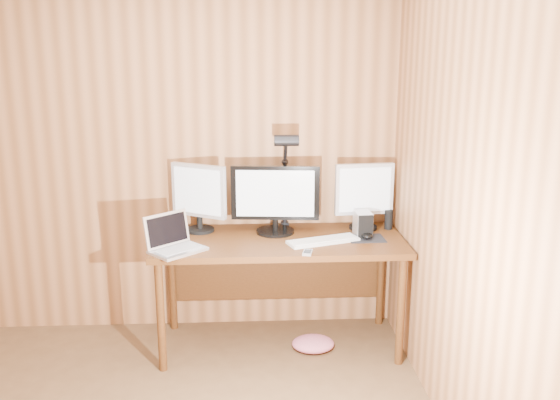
{
  "coord_description": "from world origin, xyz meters",
  "views": [
    {
      "loc": [
        0.74,
        -2.02,
        1.91
      ],
      "look_at": [
        0.93,
        1.58,
        1.02
      ],
      "focal_mm": 38.0,
      "sensor_mm": 36.0,
      "label": 1
    }
  ],
  "objects": [
    {
      "name": "room_shell",
      "position": [
        0.0,
        0.0,
        1.25
      ],
      "size": [
        4.0,
        4.0,
        4.0
      ],
      "color": "brown",
      "rests_on": "ground"
    },
    {
      "name": "desk",
      "position": [
        0.93,
        1.7,
        0.63
      ],
      "size": [
        1.6,
        0.7,
        0.75
      ],
      "color": "#4D2910",
      "rests_on": "floor"
    },
    {
      "name": "monitor_center",
      "position": [
        0.91,
        1.76,
        0.99
      ],
      "size": [
        0.58,
        0.25,
        0.45
      ],
      "rotation": [
        0.0,
        0.0,
        -0.09
      ],
      "color": "black",
      "rests_on": "desk"
    },
    {
      "name": "monitor_left",
      "position": [
        0.4,
        1.82,
        1.0
      ],
      "size": [
        0.37,
        0.23,
        0.46
      ],
      "rotation": [
        0.0,
        0.0,
        -0.52
      ],
      "color": "black",
      "rests_on": "desk"
    },
    {
      "name": "monitor_right",
      "position": [
        1.51,
        1.83,
        0.99
      ],
      "size": [
        0.4,
        0.19,
        0.45
      ],
      "rotation": [
        0.0,
        0.0,
        0.1
      ],
      "color": "black",
      "rests_on": "desk"
    },
    {
      "name": "laptop",
      "position": [
        0.27,
        1.43,
        0.81
      ],
      "size": [
        0.39,
        0.38,
        0.22
      ],
      "rotation": [
        0.0,
        0.0,
        0.74
      ],
      "color": "silver",
      "rests_on": "desk"
    },
    {
      "name": "keyboard",
      "position": [
        1.2,
        1.54,
        0.76
      ],
      "size": [
        0.48,
        0.28,
        0.02
      ],
      "rotation": [
        0.0,
        0.0,
        0.34
      ],
      "color": "white",
      "rests_on": "desk"
    },
    {
      "name": "mousepad",
      "position": [
        1.49,
        1.6,
        0.75
      ],
      "size": [
        0.23,
        0.19,
        0.0
      ],
      "primitive_type": "cube",
      "rotation": [
        0.0,
        0.0,
        0.03
      ],
      "color": "black",
      "rests_on": "desk"
    },
    {
      "name": "mouse",
      "position": [
        1.49,
        1.6,
        0.77
      ],
      "size": [
        0.08,
        0.12,
        0.04
      ],
      "primitive_type": "ellipsoid",
      "rotation": [
        0.0,
        0.0,
        -0.03
      ],
      "color": "black",
      "rests_on": "mousepad"
    },
    {
      "name": "hard_drive",
      "position": [
        1.48,
        1.66,
        0.83
      ],
      "size": [
        0.11,
        0.15,
        0.16
      ],
      "rotation": [
        0.0,
        0.0,
        0.07
      ],
      "color": "silver",
      "rests_on": "desk"
    },
    {
      "name": "phone",
      "position": [
        1.08,
        1.33,
        0.76
      ],
      "size": [
        0.07,
        0.11,
        0.01
      ],
      "rotation": [
        0.0,
        0.0,
        -0.22
      ],
      "color": "silver",
      "rests_on": "desk"
    },
    {
      "name": "speaker",
      "position": [
        1.68,
        1.81,
        0.82
      ],
      "size": [
        0.06,
        0.06,
        0.13
      ],
      "primitive_type": "cylinder",
      "color": "black",
      "rests_on": "desk"
    },
    {
      "name": "desk_lamp",
      "position": [
        0.98,
        1.85,
        1.18
      ],
      "size": [
        0.16,
        0.23,
        0.7
      ],
      "rotation": [
        0.0,
        0.0,
        -0.18
      ],
      "color": "black",
      "rests_on": "desk"
    },
    {
      "name": "fabric_pile",
      "position": [
        1.15,
        1.54,
        0.04
      ],
      "size": [
        0.3,
        0.25,
        0.09
      ],
      "primitive_type": null,
      "rotation": [
        0.0,
        0.0,
        -0.08
      ],
      "color": "#CB6278",
      "rests_on": "floor"
    }
  ]
}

